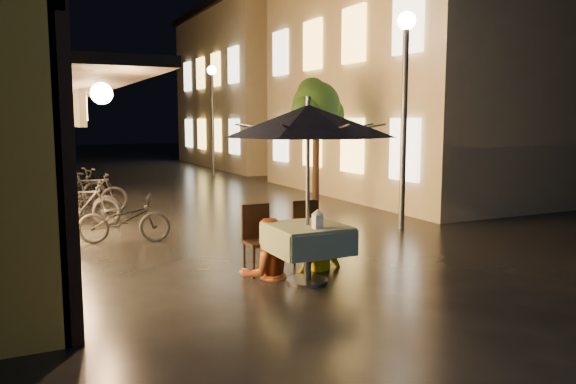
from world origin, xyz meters
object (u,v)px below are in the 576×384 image
cafe_table (308,239)px  patio_umbrella (308,121)px  table_lantern (318,218)px  streetlamp_near (405,81)px  person_orange (267,219)px  bicycle_0 (124,219)px  person_yellow (318,221)px

cafe_table → patio_umbrella: size_ratio=0.40×
cafe_table → table_lantern: table_lantern is taller
streetlamp_near → table_lantern: size_ratio=16.92×
person_orange → cafe_table: bearing=129.9°
streetlamp_near → patio_umbrella: (-3.46, -2.53, -0.77)m
cafe_table → bicycle_0: size_ratio=0.62×
streetlamp_near → patio_umbrella: bearing=-143.8°
person_yellow → bicycle_0: size_ratio=0.90×
streetlamp_near → table_lantern: 4.88m
patio_umbrella → person_orange: bearing=126.4°
person_orange → streetlamp_near: bearing=-148.6°
cafe_table → person_orange: bearing=126.4°
streetlamp_near → patio_umbrella: size_ratio=1.72×
bicycle_0 → cafe_table: bearing=-137.5°
cafe_table → patio_umbrella: patio_umbrella is taller
cafe_table → patio_umbrella: bearing=90.0°
patio_umbrella → person_yellow: bearing=49.3°
table_lantern → bicycle_0: bearing=115.0°
streetlamp_near → cafe_table: streetlamp_near is taller
table_lantern → person_orange: bearing=115.6°
table_lantern → person_orange: (-0.37, 0.78, -0.12)m
streetlamp_near → cafe_table: (-3.46, -2.53, -2.33)m
cafe_table → person_yellow: 0.70m
bicycle_0 → person_yellow: bearing=-127.8°
streetlamp_near → person_yellow: bearing=-146.2°
table_lantern → person_orange: 0.87m
patio_umbrella → bicycle_0: (-1.79, 3.56, -1.73)m
person_orange → person_yellow: 0.83m
cafe_table → person_orange: person_orange is taller
table_lantern → person_orange: person_orange is taller
patio_umbrella → streetlamp_near: bearing=36.2°
table_lantern → person_yellow: 0.94m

